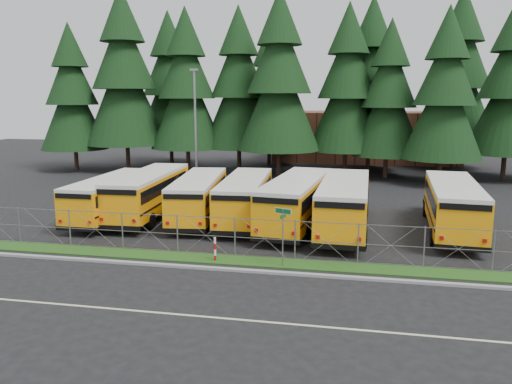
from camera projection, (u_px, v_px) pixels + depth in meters
ground at (258, 251)px, 25.70m from camera, size 120.00×120.00×0.00m
curb at (246, 271)px, 22.70m from camera, size 50.00×0.25×0.12m
grass_verge at (252, 261)px, 24.05m from camera, size 50.00×1.40×0.06m
road_lane_line at (217, 318)px, 17.98m from camera, size 50.00×0.12×0.01m
chainlink_fence at (255, 238)px, 24.54m from camera, size 44.00×0.10×2.00m
brick_building at (365, 136)px, 62.57m from camera, size 22.00×10.00×6.00m
bus_1 at (114, 198)px, 32.56m from camera, size 2.48×10.47×2.74m
bus_2 at (151, 194)px, 33.06m from camera, size 3.10×11.46×2.98m
bus_3 at (200, 198)px, 32.33m from camera, size 3.81×10.91×2.80m
bus_4 at (246, 199)px, 31.79m from camera, size 3.22×10.99×2.85m
bus_5 at (298, 202)px, 30.44m from camera, size 4.00×11.81×3.04m
bus_6 at (344, 205)px, 29.44m from camera, size 3.13×11.76×3.06m
bus_east at (452, 207)px, 29.14m from camera, size 3.56×11.61×3.00m
street_sign at (283, 225)px, 23.01m from camera, size 0.79×0.52×2.81m
striped_bollard at (215, 249)px, 24.06m from camera, size 0.11×0.11×1.20m
light_standard at (196, 125)px, 42.15m from camera, size 0.70×0.35×10.14m
conifer_0 at (72, 98)px, 52.93m from camera, size 7.02×7.02×15.52m
conifer_1 at (124, 80)px, 52.62m from camera, size 8.65×8.65×19.12m
conifer_2 at (187, 91)px, 51.91m from camera, size 7.67×7.67×16.96m
conifer_3 at (239, 90)px, 52.20m from camera, size 7.74×7.74×17.13m
conifer_4 at (279, 84)px, 48.45m from camera, size 8.17×8.17×18.06m
conifer_5 at (347, 90)px, 49.48m from camera, size 7.67×7.67×16.97m
conifer_6 at (389, 100)px, 47.63m from camera, size 6.84×6.84×15.13m
conifer_7 at (445, 97)px, 44.13m from camera, size 7.10×7.10×15.71m
conifer_8 at (511, 90)px, 46.58m from camera, size 7.66×7.66×16.95m
conifer_10 at (170, 88)px, 58.50m from camera, size 7.99×7.99×17.66m
conifer_11 at (269, 96)px, 56.45m from camera, size 7.19×7.19×15.90m
conifer_12 at (371, 85)px, 51.95m from camera, size 8.17×8.17×18.07m
conifer_13 at (458, 80)px, 53.80m from camera, size 8.73×8.73×19.30m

